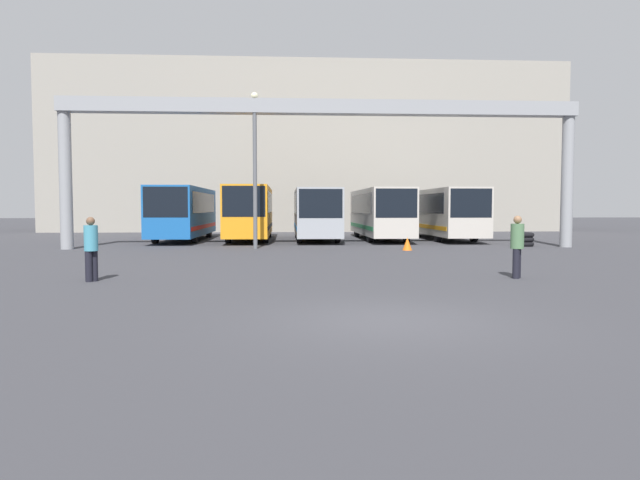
{
  "coord_description": "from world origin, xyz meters",
  "views": [
    {
      "loc": [
        -1.84,
        -10.09,
        2.04
      ],
      "look_at": [
        -0.04,
        20.12,
        0.3
      ],
      "focal_mm": 32.0,
      "sensor_mm": 36.0,
      "label": 1
    }
  ],
  "objects_px": {
    "pedestrian_near_left": "(517,245)",
    "tire_stack": "(524,239)",
    "bus_slot_2": "(316,211)",
    "bus_slot_0": "(184,210)",
    "traffic_cone": "(407,244)",
    "bus_slot_4": "(440,211)",
    "pedestrian_mid_left": "(91,247)",
    "bus_slot_1": "(250,210)",
    "bus_slot_3": "(380,211)",
    "lamp_post": "(255,164)"
  },
  "relations": [
    {
      "from": "bus_slot_1",
      "to": "lamp_post",
      "type": "distance_m",
      "value": 7.81
    },
    {
      "from": "pedestrian_near_left",
      "to": "tire_stack",
      "type": "bearing_deg",
      "value": 11.39
    },
    {
      "from": "bus_slot_2",
      "to": "tire_stack",
      "type": "distance_m",
      "value": 12.41
    },
    {
      "from": "bus_slot_4",
      "to": "bus_slot_1",
      "type": "bearing_deg",
      "value": -176.2
    },
    {
      "from": "bus_slot_4",
      "to": "lamp_post",
      "type": "distance_m",
      "value": 14.33
    },
    {
      "from": "bus_slot_4",
      "to": "tire_stack",
      "type": "distance_m",
      "value": 7.78
    },
    {
      "from": "traffic_cone",
      "to": "pedestrian_mid_left",
      "type": "bearing_deg",
      "value": -135.95
    },
    {
      "from": "bus_slot_1",
      "to": "pedestrian_near_left",
      "type": "relative_size",
      "value": 5.94
    },
    {
      "from": "bus_slot_2",
      "to": "bus_slot_4",
      "type": "relative_size",
      "value": 0.84
    },
    {
      "from": "bus_slot_2",
      "to": "bus_slot_1",
      "type": "bearing_deg",
      "value": 177.93
    },
    {
      "from": "bus_slot_2",
      "to": "pedestrian_mid_left",
      "type": "xyz_separation_m",
      "value": [
        -7.19,
        -19.46,
        -0.85
      ]
    },
    {
      "from": "bus_slot_2",
      "to": "pedestrian_near_left",
      "type": "bearing_deg",
      "value": -76.19
    },
    {
      "from": "bus_slot_4",
      "to": "traffic_cone",
      "type": "distance_m",
      "value": 10.67
    },
    {
      "from": "bus_slot_0",
      "to": "pedestrian_near_left",
      "type": "distance_m",
      "value": 23.57
    },
    {
      "from": "bus_slot_2",
      "to": "pedestrian_mid_left",
      "type": "distance_m",
      "value": 20.76
    },
    {
      "from": "bus_slot_0",
      "to": "pedestrian_near_left",
      "type": "bearing_deg",
      "value": -56.76
    },
    {
      "from": "bus_slot_2",
      "to": "tire_stack",
      "type": "relative_size",
      "value": 10.02
    },
    {
      "from": "bus_slot_1",
      "to": "bus_slot_4",
      "type": "relative_size",
      "value": 0.87
    },
    {
      "from": "bus_slot_4",
      "to": "pedestrian_mid_left",
      "type": "xyz_separation_m",
      "value": [
        -15.32,
        -20.42,
        -0.87
      ]
    },
    {
      "from": "bus_slot_0",
      "to": "bus_slot_1",
      "type": "bearing_deg",
      "value": -1.34
    },
    {
      "from": "pedestrian_mid_left",
      "to": "pedestrian_near_left",
      "type": "relative_size",
      "value": 0.99
    },
    {
      "from": "pedestrian_near_left",
      "to": "pedestrian_mid_left",
      "type": "bearing_deg",
      "value": 125.24
    },
    {
      "from": "bus_slot_4",
      "to": "traffic_cone",
      "type": "height_order",
      "value": "bus_slot_4"
    },
    {
      "from": "bus_slot_1",
      "to": "traffic_cone",
      "type": "distance_m",
      "value": 12.03
    },
    {
      "from": "tire_stack",
      "to": "lamp_post",
      "type": "height_order",
      "value": "lamp_post"
    },
    {
      "from": "bus_slot_2",
      "to": "bus_slot_3",
      "type": "relative_size",
      "value": 0.95
    },
    {
      "from": "traffic_cone",
      "to": "tire_stack",
      "type": "xyz_separation_m",
      "value": [
        6.71,
        2.45,
        0.05
      ]
    },
    {
      "from": "bus_slot_3",
      "to": "tire_stack",
      "type": "xyz_separation_m",
      "value": [
        6.55,
        -6.56,
        -1.45
      ]
    },
    {
      "from": "bus_slot_0",
      "to": "traffic_cone",
      "type": "relative_size",
      "value": 17.68
    },
    {
      "from": "bus_slot_3",
      "to": "tire_stack",
      "type": "height_order",
      "value": "bus_slot_3"
    },
    {
      "from": "bus_slot_3",
      "to": "lamp_post",
      "type": "bearing_deg",
      "value": -134.39
    },
    {
      "from": "bus_slot_1",
      "to": "bus_slot_3",
      "type": "distance_m",
      "value": 8.13
    },
    {
      "from": "bus_slot_1",
      "to": "traffic_cone",
      "type": "xyz_separation_m",
      "value": [
        7.97,
        -8.87,
        -1.57
      ]
    },
    {
      "from": "bus_slot_2",
      "to": "pedestrian_near_left",
      "type": "xyz_separation_m",
      "value": [
        4.78,
        -19.46,
        -0.84
      ]
    },
    {
      "from": "pedestrian_mid_left",
      "to": "pedestrian_near_left",
      "type": "bearing_deg",
      "value": 128.23
    },
    {
      "from": "bus_slot_4",
      "to": "pedestrian_mid_left",
      "type": "distance_m",
      "value": 25.54
    },
    {
      "from": "bus_slot_4",
      "to": "traffic_cone",
      "type": "relative_size",
      "value": 20.0
    },
    {
      "from": "bus_slot_1",
      "to": "pedestrian_near_left",
      "type": "bearing_deg",
      "value": -65.72
    },
    {
      "from": "bus_slot_0",
      "to": "bus_slot_1",
      "type": "xyz_separation_m",
      "value": [
        4.06,
        -0.1,
        0.03
      ]
    },
    {
      "from": "bus_slot_0",
      "to": "pedestrian_mid_left",
      "type": "height_order",
      "value": "bus_slot_0"
    },
    {
      "from": "pedestrian_near_left",
      "to": "tire_stack",
      "type": "xyz_separation_m",
      "value": [
        5.83,
        13.19,
        -0.6
      ]
    },
    {
      "from": "bus_slot_3",
      "to": "pedestrian_near_left",
      "type": "distance_m",
      "value": 19.78
    },
    {
      "from": "pedestrian_near_left",
      "to": "lamp_post",
      "type": "xyz_separation_m",
      "value": [
        -8.13,
        12.17,
        3.21
      ]
    },
    {
      "from": "bus_slot_1",
      "to": "lamp_post",
      "type": "height_order",
      "value": "lamp_post"
    },
    {
      "from": "pedestrian_mid_left",
      "to": "traffic_cone",
      "type": "bearing_deg",
      "value": 172.28
    },
    {
      "from": "pedestrian_near_left",
      "to": "traffic_cone",
      "type": "xyz_separation_m",
      "value": [
        -0.88,
        10.74,
        -0.65
      ]
    },
    {
      "from": "bus_slot_3",
      "to": "bus_slot_4",
      "type": "relative_size",
      "value": 0.89
    },
    {
      "from": "bus_slot_3",
      "to": "traffic_cone",
      "type": "xyz_separation_m",
      "value": [
        -0.16,
        -9.01,
        -1.5
      ]
    },
    {
      "from": "bus_slot_1",
      "to": "bus_slot_4",
      "type": "height_order",
      "value": "bus_slot_1"
    },
    {
      "from": "bus_slot_4",
      "to": "lamp_post",
      "type": "relative_size",
      "value": 1.62
    }
  ]
}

